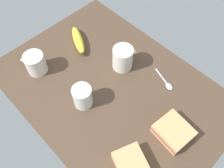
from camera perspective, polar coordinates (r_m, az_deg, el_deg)
name	(u,v)px	position (r cm, az deg, el deg)	size (l,w,h in cm)	color
tabletop	(112,89)	(96.07, 0.00, -1.29)	(90.00, 64.00, 2.00)	#4C3828
coffee_mug_black	(123,58)	(97.56, 2.58, 6.23)	(8.32, 10.47, 10.15)	silver
coffee_mug_milky	(35,63)	(101.44, -17.79, 4.78)	(10.46, 8.13, 8.92)	silver
sandwich_main	(131,163)	(81.47, 4.44, -18.30)	(12.91, 12.31, 4.40)	tan
sandwich_side	(173,132)	(87.23, 14.40, -10.92)	(12.83, 11.78, 4.40)	tan
glass_of_milk	(83,97)	(89.21, -6.99, -3.15)	(7.30, 7.30, 9.10)	silver
banana	(78,40)	(109.34, -8.05, 10.30)	(16.82, 10.97, 3.96)	yellow
spoon	(166,83)	(98.62, 12.77, 0.34)	(11.39, 4.95, 0.80)	silver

